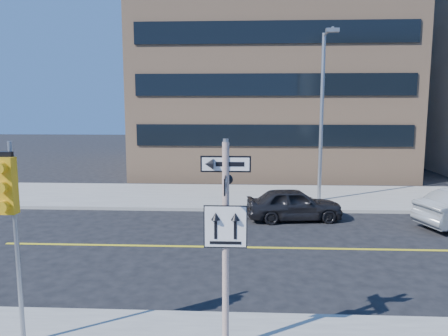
# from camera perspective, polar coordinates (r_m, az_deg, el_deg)

# --- Properties ---
(ground) EXTENTS (120.00, 120.00, 0.00)m
(ground) POSITION_cam_1_polar(r_m,az_deg,el_deg) (11.41, 0.82, -16.71)
(ground) COLOR black
(ground) RESTS_ON ground
(sign_pole) EXTENTS (0.92, 0.92, 4.06)m
(sign_pole) POSITION_cam_1_polar(r_m,az_deg,el_deg) (8.18, 0.21, -8.64)
(sign_pole) COLOR white
(sign_pole) RESTS_ON near_sidewalk
(traffic_signal) EXTENTS (0.32, 0.45, 4.00)m
(traffic_signal) POSITION_cam_1_polar(r_m,az_deg,el_deg) (9.01, -26.24, -4.05)
(traffic_signal) COLOR gray
(traffic_signal) RESTS_ON near_sidewalk
(parked_car_a) EXTENTS (2.10, 4.16, 1.36)m
(parked_car_a) POSITION_cam_1_polar(r_m,az_deg,el_deg) (18.62, 9.11, -4.69)
(parked_car_a) COLOR black
(parked_car_a) RESTS_ON ground
(streetlight_a) EXTENTS (0.55, 2.25, 8.00)m
(streetlight_a) POSITION_cam_1_polar(r_m,az_deg,el_deg) (21.40, 12.78, 7.89)
(streetlight_a) COLOR gray
(streetlight_a) RESTS_ON far_sidewalk
(building_brick) EXTENTS (18.00, 18.00, 18.00)m
(building_brick) POSITION_cam_1_polar(r_m,az_deg,el_deg) (35.62, 5.68, 14.96)
(building_brick) COLOR tan
(building_brick) RESTS_ON ground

